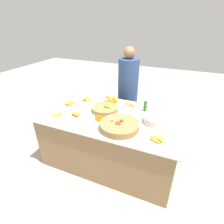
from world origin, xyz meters
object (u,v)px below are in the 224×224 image
Objects in this scene: tomato_basket at (119,126)px; metal_bowl at (157,120)px; price_sign at (99,119)px; vendor_person at (128,94)px; lime_bowl at (105,109)px.

tomato_basket is 0.49m from metal_bowl.
vendor_person reaches higher than price_sign.
vendor_person reaches higher than tomato_basket.
price_sign is at bearing -157.98° from metal_bowl.
vendor_person is (-0.68, 0.90, -0.10)m from metal_bowl.
tomato_basket is 0.31× the size of vendor_person.
tomato_basket is at bearing -0.09° from price_sign.
tomato_basket reaches higher than price_sign.
lime_bowl is 2.79× the size of price_sign.
metal_bowl is (0.73, -0.04, 0.01)m from lime_bowl.
metal_bowl is at bearing 38.49° from tomato_basket.
metal_bowl is (0.38, 0.31, 0.00)m from tomato_basket.
tomato_basket is 1.43× the size of metal_bowl.
vendor_person is at bearing 127.10° from metal_bowl.
price_sign is (0.07, -0.31, 0.01)m from lime_bowl.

